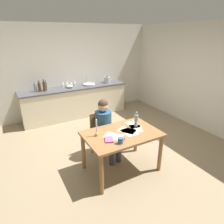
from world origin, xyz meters
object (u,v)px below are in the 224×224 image
chair_at_table (101,132)px  wine_glass_near_sink (75,82)px  wine_glass_back_left (67,83)px  wine_glass_back_right (63,83)px  mixing_bowl (70,86)px  wine_glass_by_kettle (71,82)px  book_magazine (109,140)px  bottle_vinegar (39,87)px  dining_table (122,139)px  bottle_wine_red (44,86)px  candlestick (97,131)px  person_seated (105,126)px  wine_bottle_on_table (136,121)px  coffee_mug (121,140)px  stovetop_kettle (107,80)px  bottle_sauce (47,86)px  bottle_oil (35,87)px  sink_unit (89,84)px

chair_at_table → wine_glass_near_sink: wine_glass_near_sink is taller
wine_glass_back_left → wine_glass_back_right: (-0.12, 0.00, 0.00)m
mixing_bowl → wine_glass_by_kettle: (0.10, 0.16, 0.07)m
book_magazine → bottle_vinegar: (-0.50, 2.91, 0.26)m
wine_glass_by_kettle → wine_glass_near_sink: bearing=0.0°
dining_table → book_magazine: bearing=-161.0°
bottle_wine_red → candlestick: bearing=-84.2°
person_seated → wine_bottle_on_table: size_ratio=4.13×
coffee_mug → mixing_bowl: mixing_bowl is taller
mixing_bowl → stovetop_kettle: (1.21, 0.01, 0.06)m
chair_at_table → coffee_mug: bearing=-97.9°
wine_bottle_on_table → bottle_wine_red: size_ratio=0.91×
mixing_bowl → wine_glass_by_kettle: wine_glass_by_kettle is taller
dining_table → bottle_sauce: (-0.61, 2.88, 0.38)m
candlestick → bottle_oil: size_ratio=1.11×
dining_table → bottle_vinegar: bearing=106.1°
book_magazine → sink_unit: (0.91, 2.91, 0.16)m
dining_table → bottle_wine_red: (-0.69, 2.78, 0.40)m
sink_unit → bottle_wine_red: 1.29m
dining_table → bottle_oil: 3.00m
bottle_oil → wine_glass_by_kettle: size_ratio=1.75×
dining_table → bottle_oil: bottle_oil is taller
book_magazine → wine_glass_back_right: bearing=108.8°
chair_at_table → bottle_sauce: bearing=103.8°
dining_table → stovetop_kettle: size_ratio=5.85×
mixing_bowl → stovetop_kettle: stovetop_kettle is taller
coffee_mug → wine_glass_near_sink: (0.41, 3.23, 0.21)m
dining_table → chair_at_table: 0.69m
chair_at_table → person_seated: (0.02, -0.15, 0.19)m
bottle_vinegar → wine_glass_back_right: (0.67, 0.15, -0.01)m
sink_unit → bottle_vinegar: bearing=180.0°
stovetop_kettle → candlestick: bearing=-121.2°
bottle_wine_red → wine_glass_near_sink: bottle_wine_red is taller
wine_glass_near_sink → wine_glass_by_kettle: same height
chair_at_table → mixing_bowl: 2.17m
dining_table → person_seated: size_ratio=1.08×
bottle_wine_red → wine_glass_by_kettle: size_ratio=2.06×
coffee_mug → wine_glass_back_left: wine_glass_back_left is taller
book_magazine → stovetop_kettle: 3.29m
chair_at_table → mixing_bowl: bearing=88.2°
bottle_wine_red → sink_unit: bearing=1.1°
dining_table → bottle_sauce: 2.97m
candlestick → wine_bottle_on_table: (0.77, -0.04, 0.04)m
wine_glass_near_sink → bottle_vinegar: bearing=-171.9°
coffee_mug → bottle_oil: (-0.71, 3.11, 0.22)m
bottle_vinegar → mixing_bowl: bottle_vinegar is taller
wine_bottle_on_table → sink_unit: 2.73m
bottle_sauce → stovetop_kettle: bottle_sauce is taller
bottle_oil → bottle_sauce: (0.30, 0.04, 0.00)m
candlestick → wine_bottle_on_table: size_ratio=1.04×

